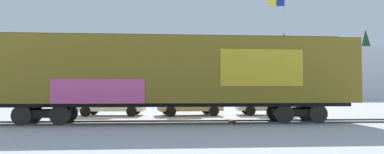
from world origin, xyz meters
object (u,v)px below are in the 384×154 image
Objects in this scene: parked_car_tan at (189,103)px; parked_car_silver at (271,102)px; freight_car at (175,72)px; parked_car_white at (111,102)px; flagpole at (283,36)px.

parked_car_tan is 5.47m from parked_car_silver.
freight_car is 4.18× the size of parked_car_white.
parked_car_white reaches higher than parked_car_tan.
flagpole is 2.08× the size of parked_car_silver.
freight_car is at bearing -100.00° from parked_car_tan.
flagpole is at bearing 20.81° from parked_car_white.
flagpole reaches higher than freight_car.
parked_car_silver reaches higher than parked_car_tan.
parked_car_silver is at bearing 40.05° from freight_car.
parked_car_tan is 0.92× the size of parked_car_silver.
parked_car_white is at bearing 128.17° from freight_car.
freight_car reaches higher than parked_car_white.
parked_car_tan is at bearing -2.13° from parked_car_white.
freight_car reaches higher than parked_car_tan.
freight_car is 13.85m from flagpole.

